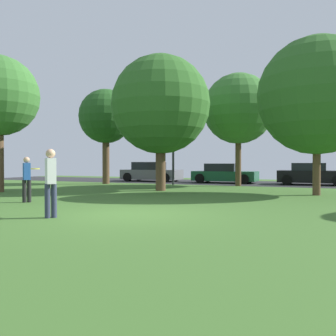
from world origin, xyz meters
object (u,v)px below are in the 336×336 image
Objects in this scene: person_thrower at (51,180)px; person_catcher at (27,177)px; birch_tree_lone at (161,105)px; parked_car_green at (224,174)px; frisbee_disc at (35,169)px; parked_car_grey at (151,172)px; parked_car_black at (312,175)px; maple_tree_near at (238,109)px; street_lamp_post at (173,149)px; oak_tree_left at (317,96)px; oak_tree_center at (106,117)px.

person_catcher is (-3.27, 2.45, -0.10)m from person_thrower.
parked_car_green is at bearing 82.22° from birch_tree_lone.
birch_tree_lone is at bearing 85.23° from frisbee_disc.
parked_car_green is (-0.12, 17.16, -0.36)m from person_thrower.
parked_car_grey is 11.16m from parked_car_black.
person_thrower reaches higher than parked_car_black.
maple_tree_near is at bearing 105.03° from person_catcher.
street_lamp_post is at bearing -123.20° from parked_car_green.
frisbee_disc is (-0.65, -7.78, -3.05)m from birch_tree_lone.
person_thrower is (-5.97, -9.60, -3.28)m from oak_tree_left.
parked_car_black is at bearing 96.52° from person_catcher.
parked_car_grey is (-11.66, 7.45, -3.60)m from oak_tree_left.
oak_tree_center is at bearing 165.49° from oak_tree_left.
parked_car_black is at bearing 65.35° from frisbee_disc.
maple_tree_near is 13.32m from person_catcher.
oak_tree_left is 1.64× the size of parked_car_black.
person_catcher is at bearing -142.24° from oak_tree_left.
person_catcher is at bearing -80.56° from parked_car_grey.
oak_tree_center is at bearing -170.65° from maple_tree_near.
maple_tree_near is at bearing -60.32° from parked_car_green.
person_thrower is at bearing -36.88° from frisbee_disc.
parked_car_grey is (-3.83, 15.66, -0.56)m from frisbee_disc.
parked_car_green is at bearing 128.85° from oak_tree_left.
oak_tree_left is 1.01× the size of maple_tree_near.
maple_tree_near is 14.85m from person_thrower.
maple_tree_near is at bearing 133.42° from oak_tree_left.
person_thrower is at bearing -79.89° from street_lamp_post.
oak_tree_left reaches higher than parked_car_grey.
maple_tree_near is at bearing 75.46° from frisbee_disc.
birch_tree_lone reaches higher than parked_car_black.
parked_car_green is at bearing 31.77° from oak_tree_center.
frisbee_disc is at bearing -0.00° from person_catcher.
oak_tree_left reaches higher than parked_car_green.
oak_tree_center is 0.92× the size of maple_tree_near.
person_thrower is 17.98m from parked_car_grey.
parked_car_green reaches higher than frisbee_disc.
frisbee_disc is 12.29m from street_lamp_post.
street_lamp_post reaches higher than parked_car_green.
street_lamp_post is at bearing -169.89° from maple_tree_near.
parked_car_black is (-0.50, 7.76, -3.61)m from oak_tree_left.
street_lamp_post is at bearing 8.69° from oak_tree_center.
maple_tree_near is 4.62m from street_lamp_post.
person_thrower is at bearing -107.47° from parked_car_black.
person_thrower is 4.97× the size of frisbee_disc.
oak_tree_left is (7.18, 0.43, -0.01)m from birch_tree_lone.
oak_tree_left is 9.52m from street_lamp_post.
birch_tree_lone is at bearing -33.37° from oak_tree_center.
maple_tree_near reaches higher than parked_car_grey.
person_thrower reaches higher than parked_car_grey.
parked_car_black is (3.97, 3.03, -3.96)m from maple_tree_near.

